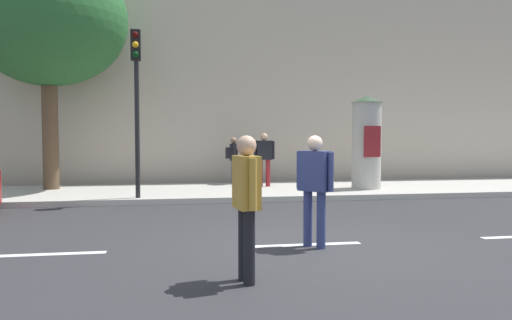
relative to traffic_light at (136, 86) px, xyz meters
The scene contains 11 objects.
ground_plane 6.73m from the traffic_light, 60.37° to the right, with size 80.00×80.00×0.00m, color #2B2B2D.
sidewalk_curb 4.52m from the traffic_light, 30.56° to the left, with size 36.00×4.00×0.15m, color #B2ADA3.
lane_markings 6.72m from the traffic_light, 60.37° to the right, with size 25.80×0.16×0.01m.
building_backdrop 7.46m from the traffic_light, 66.21° to the left, with size 36.00×5.00×8.01m, color #B7A893.
traffic_light is the anchor object (origin of this frame).
poster_column 6.86m from the traffic_light, 10.81° to the left, with size 0.94×0.94×2.76m.
street_tree 4.29m from the traffic_light, 135.43° to the left, with size 4.55×4.55×6.90m.
pedestrian_with_backpack 7.57m from the traffic_light, 76.25° to the right, with size 0.30×0.60×1.76m.
pedestrian_near_pole 6.52m from the traffic_light, 60.55° to the right, with size 0.50×0.54×1.75m.
pedestrian_tallest 4.73m from the traffic_light, 32.26° to the left, with size 0.65×0.25×1.65m.
pedestrian_with_bag 4.73m from the traffic_light, 49.26° to the left, with size 0.40×0.57×1.52m.
Camera 1 is at (-2.11, -7.75, 1.78)m, focal length 35.34 mm.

